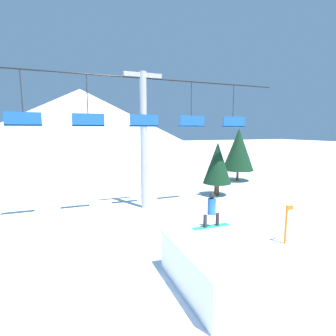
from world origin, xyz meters
The scene contains 8 objects.
ground_plane centered at (0.00, 0.00, 0.00)m, with size 220.00×220.00×0.00m, color white.
mountain_ridge centered at (0.00, 76.50, 8.48)m, with size 68.74×68.74×16.96m.
snow_ramp centered at (-0.16, 0.35, 0.72)m, with size 2.88×3.65×1.43m.
snowboarder centered at (0.25, 1.76, 2.09)m, with size 1.51×0.31×1.32m.
chairlift centered at (-0.05, 9.63, 5.09)m, with size 19.58×0.44×8.59m.
pine_tree_near centered at (6.15, 10.82, 2.53)m, with size 2.18×2.18×4.15m.
pine_tree_far centered at (11.32, 15.24, 3.14)m, with size 3.09×3.09×5.22m.
trail_marker centered at (4.25, 2.03, 0.94)m, with size 0.41×0.10×1.77m.
Camera 1 is at (-4.69, -6.41, 5.03)m, focal length 28.00 mm.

